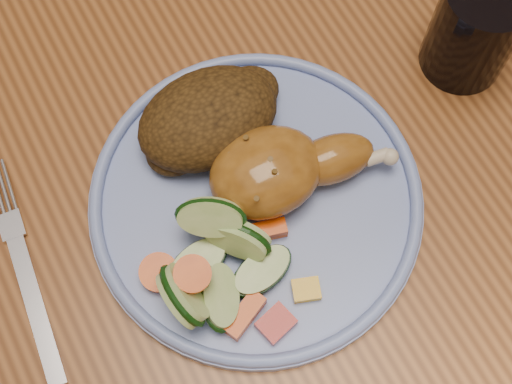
# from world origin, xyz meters

# --- Properties ---
(ground) EXTENTS (4.00, 4.00, 0.00)m
(ground) POSITION_xyz_m (0.00, 0.00, 0.00)
(ground) COLOR brown
(ground) RESTS_ON ground
(dining_table) EXTENTS (0.90, 1.40, 0.75)m
(dining_table) POSITION_xyz_m (0.00, 0.00, 0.67)
(dining_table) COLOR brown
(dining_table) RESTS_ON ground
(plate) EXTENTS (0.26, 0.26, 0.01)m
(plate) POSITION_xyz_m (-0.08, -0.10, 0.76)
(plate) COLOR #7890D9
(plate) RESTS_ON dining_table
(plate_rim) EXTENTS (0.26, 0.26, 0.01)m
(plate_rim) POSITION_xyz_m (-0.08, -0.10, 0.77)
(plate_rim) COLOR #7890D9
(plate_rim) RESTS_ON plate
(chicken_leg) EXTENTS (0.15, 0.08, 0.05)m
(chicken_leg) POSITION_xyz_m (-0.05, -0.09, 0.78)
(chicken_leg) COLOR #A06521
(chicken_leg) RESTS_ON plate
(rice_pilaf) EXTENTS (0.12, 0.08, 0.05)m
(rice_pilaf) POSITION_xyz_m (-0.08, -0.03, 0.78)
(rice_pilaf) COLOR #442D11
(rice_pilaf) RESTS_ON plate
(vegetable_pile) EXTENTS (0.12, 0.13, 0.06)m
(vegetable_pile) POSITION_xyz_m (-0.13, -0.14, 0.78)
(vegetable_pile) COLOR #A50A05
(vegetable_pile) RESTS_ON plate
(fork) EXTENTS (0.03, 0.17, 0.00)m
(fork) POSITION_xyz_m (-0.26, -0.07, 0.75)
(fork) COLOR silver
(fork) RESTS_ON dining_table
(drinking_glass) EXTENTS (0.07, 0.07, 0.09)m
(drinking_glass) POSITION_xyz_m (0.14, -0.07, 0.80)
(drinking_glass) COLOR black
(drinking_glass) RESTS_ON dining_table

